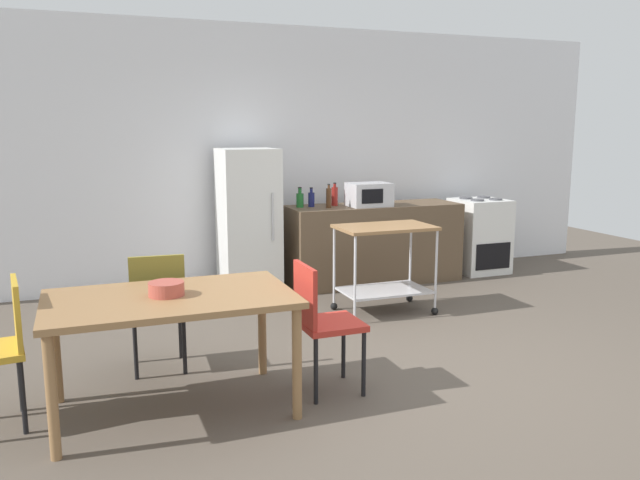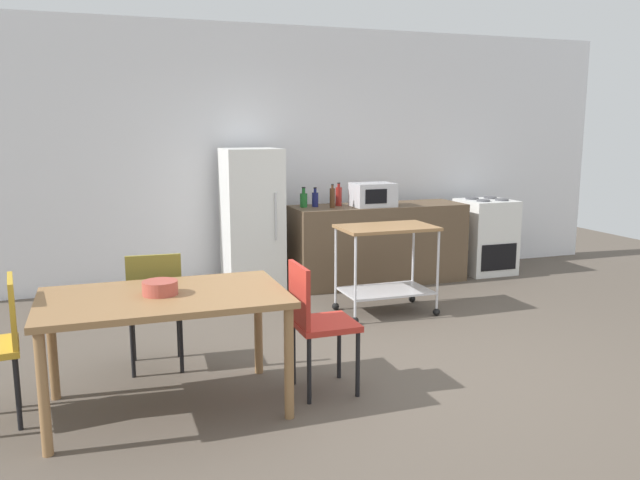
% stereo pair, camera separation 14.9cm
% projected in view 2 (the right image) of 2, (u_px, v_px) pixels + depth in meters
% --- Properties ---
extents(ground_plane, '(12.00, 12.00, 0.00)m').
position_uv_depth(ground_plane, '(412.00, 372.00, 4.66)').
color(ground_plane, brown).
extents(back_wall, '(8.40, 0.12, 2.90)m').
position_uv_depth(back_wall, '(287.00, 155.00, 7.38)').
color(back_wall, white).
rests_on(back_wall, ground_plane).
extents(kitchen_counter, '(2.00, 0.64, 0.90)m').
position_uv_depth(kitchen_counter, '(378.00, 244.00, 7.29)').
color(kitchen_counter, brown).
rests_on(kitchen_counter, ground_plane).
extents(dining_table, '(1.50, 0.90, 0.75)m').
position_uv_depth(dining_table, '(164.00, 307.00, 3.95)').
color(dining_table, olive).
rests_on(dining_table, ground_plane).
extents(chair_red, '(0.40, 0.40, 0.89)m').
position_uv_depth(chair_red, '(316.00, 318.00, 4.23)').
color(chair_red, '#B72D23').
rests_on(chair_red, ground_plane).
extents(chair_olive, '(0.43, 0.43, 0.89)m').
position_uv_depth(chair_olive, '(155.00, 302.00, 4.62)').
color(chair_olive, olive).
rests_on(chair_olive, ground_plane).
extents(stove_oven, '(0.60, 0.61, 0.92)m').
position_uv_depth(stove_oven, '(485.00, 236.00, 7.78)').
color(stove_oven, white).
rests_on(stove_oven, ground_plane).
extents(refrigerator, '(0.60, 0.63, 1.55)m').
position_uv_depth(refrigerator, '(252.00, 221.00, 6.86)').
color(refrigerator, white).
rests_on(refrigerator, ground_plane).
extents(kitchen_cart, '(0.91, 0.57, 0.85)m').
position_uv_depth(kitchen_cart, '(386.00, 255.00, 6.05)').
color(kitchen_cart, olive).
rests_on(kitchen_cart, ground_plane).
extents(bottle_sesame_oil, '(0.08, 0.08, 0.22)m').
position_uv_depth(bottle_sesame_oil, '(304.00, 199.00, 6.99)').
color(bottle_sesame_oil, '#1E6628').
rests_on(bottle_sesame_oil, kitchen_counter).
extents(bottle_soy_sauce, '(0.07, 0.07, 0.22)m').
position_uv_depth(bottle_soy_sauce, '(315.00, 199.00, 7.03)').
color(bottle_soy_sauce, navy).
rests_on(bottle_soy_sauce, kitchen_counter).
extents(bottle_vinegar, '(0.06, 0.06, 0.26)m').
position_uv_depth(bottle_vinegar, '(332.00, 198.00, 6.93)').
color(bottle_vinegar, '#4C2D19').
rests_on(bottle_vinegar, kitchen_counter).
extents(bottle_wine, '(0.07, 0.07, 0.26)m').
position_uv_depth(bottle_wine, '(339.00, 196.00, 7.12)').
color(bottle_wine, maroon).
rests_on(bottle_wine, kitchen_counter).
extents(microwave, '(0.46, 0.35, 0.26)m').
position_uv_depth(microwave, '(373.00, 195.00, 7.06)').
color(microwave, silver).
rests_on(microwave, kitchen_counter).
extents(fruit_bowl, '(0.22, 0.22, 0.09)m').
position_uv_depth(fruit_bowl, '(160.00, 288.00, 3.93)').
color(fruit_bowl, '#B24C3F').
rests_on(fruit_bowl, dining_table).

